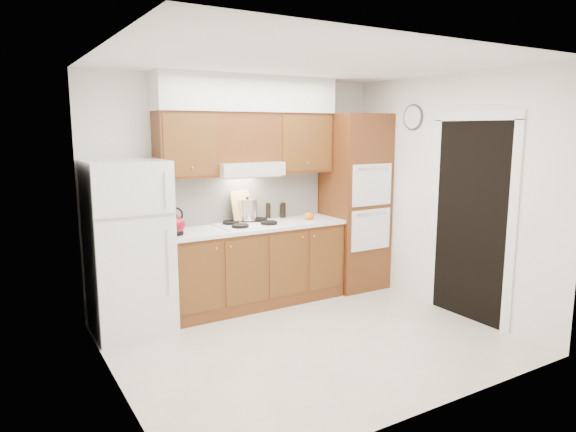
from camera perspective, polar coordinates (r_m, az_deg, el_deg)
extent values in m
plane|color=beige|center=(5.12, 2.45, -13.57)|extent=(3.60, 3.60, 0.00)
plane|color=white|center=(4.74, 2.68, 16.72)|extent=(3.60, 3.60, 0.00)
cube|color=white|center=(6.05, -5.31, 2.82)|extent=(3.60, 0.02, 2.60)
cube|color=white|center=(4.06, -19.14, -1.06)|extent=(0.02, 3.00, 2.60)
cube|color=white|center=(5.93, 17.23, 2.29)|extent=(0.02, 3.00, 2.60)
cube|color=white|center=(5.32, -17.29, -3.34)|extent=(0.75, 0.72, 1.72)
cube|color=brown|center=(5.96, -3.71, -5.60)|extent=(2.11, 0.60, 0.90)
cube|color=white|center=(5.85, -3.72, -1.17)|extent=(2.13, 0.62, 0.04)
cube|color=white|center=(6.06, -5.03, 2.07)|extent=(2.11, 0.03, 0.56)
cube|color=brown|center=(6.56, 7.38, 1.56)|extent=(0.70, 0.65, 2.20)
cube|color=brown|center=(5.58, -11.34, 7.76)|extent=(0.63, 0.33, 0.70)
cube|color=brown|center=(6.21, 1.29, 8.12)|extent=(0.73, 0.33, 0.70)
cube|color=silver|center=(5.81, -4.61, 5.27)|extent=(0.75, 0.45, 0.15)
cube|color=brown|center=(5.85, -4.92, 8.73)|extent=(0.75, 0.33, 0.55)
cube|color=silver|center=(5.87, -4.48, 13.38)|extent=(2.13, 0.36, 0.40)
cube|color=white|center=(5.84, -4.24, -0.94)|extent=(0.74, 0.50, 0.01)
cube|color=black|center=(5.74, 19.62, -0.61)|extent=(0.02, 0.90, 2.10)
cylinder|color=#3F3833|center=(6.26, 13.73, 10.61)|extent=(0.02, 0.30, 0.30)
sphere|color=maroon|center=(5.37, -12.35, -1.00)|extent=(0.21, 0.21, 0.19)
cube|color=tan|center=(5.96, -5.21, 1.16)|extent=(0.28, 0.15, 0.35)
cylinder|color=silver|center=(5.99, -4.53, 0.71)|extent=(0.24, 0.24, 0.23)
cylinder|color=black|center=(6.20, -2.21, 0.57)|extent=(0.06, 0.06, 0.19)
cylinder|color=black|center=(6.30, -0.51, 0.68)|extent=(0.08, 0.08, 0.18)
cylinder|color=black|center=(6.28, -0.65, 0.55)|extent=(0.08, 0.08, 0.16)
sphere|color=#DF5D0B|center=(6.18, 2.54, 0.03)|extent=(0.11, 0.11, 0.09)
sphere|color=orange|center=(6.16, 2.24, 0.01)|extent=(0.09, 0.09, 0.09)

